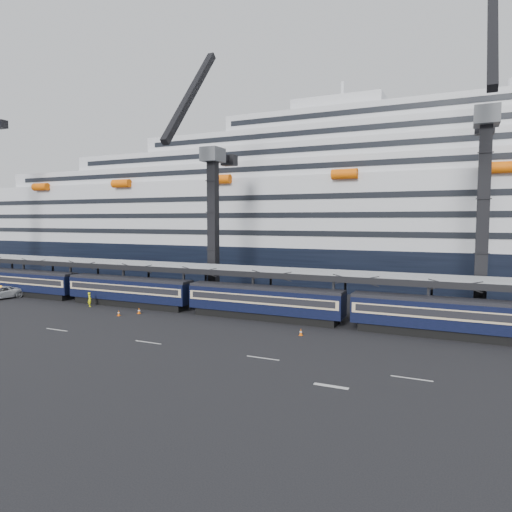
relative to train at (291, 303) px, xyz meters
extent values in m
plane|color=black|center=(4.65, -10.00, -2.20)|extent=(260.00, 260.00, 0.00)
cube|color=beige|center=(-21.35, -14.00, -2.19)|extent=(3.00, 0.15, 0.02)
cube|color=beige|center=(-9.35, -14.00, -2.19)|extent=(3.00, 0.15, 0.02)
cube|color=beige|center=(2.65, -14.00, -2.19)|extent=(3.00, 0.15, 0.02)
cube|color=beige|center=(14.65, -14.00, -2.19)|extent=(3.00, 0.15, 0.02)
cube|color=beige|center=(9.65, -18.00, -2.19)|extent=(2.50, 0.40, 0.02)
cube|color=black|center=(-43.35, 0.00, -1.75)|extent=(17.48, 2.40, 0.90)
cube|color=black|center=(-43.35, 0.00, 0.05)|extent=(19.00, 2.80, 2.70)
cube|color=beige|center=(-43.35, 0.00, 0.35)|extent=(18.62, 2.92, 1.05)
cube|color=black|center=(-43.35, 0.00, 0.40)|extent=(17.86, 2.98, 0.70)
cube|color=black|center=(-43.35, 0.00, 1.55)|extent=(19.00, 2.50, 0.35)
cube|color=black|center=(-23.35, 0.00, -1.75)|extent=(17.48, 2.40, 0.90)
cube|color=black|center=(-23.35, 0.00, 0.05)|extent=(19.00, 2.80, 2.70)
cube|color=beige|center=(-23.35, 0.00, 0.35)|extent=(18.62, 2.92, 1.05)
cube|color=black|center=(-23.35, 0.00, 0.40)|extent=(17.86, 2.98, 0.70)
cube|color=black|center=(-23.35, 0.00, 1.55)|extent=(19.00, 2.50, 0.35)
cube|color=black|center=(-3.35, 0.00, -1.75)|extent=(17.48, 2.40, 0.90)
cube|color=black|center=(-3.35, 0.00, 0.05)|extent=(19.00, 2.80, 2.70)
cube|color=beige|center=(-3.35, 0.00, 0.35)|extent=(18.62, 2.92, 1.05)
cube|color=black|center=(-3.35, 0.00, 0.40)|extent=(17.86, 2.98, 0.70)
cube|color=black|center=(-3.35, 0.00, 1.55)|extent=(19.00, 2.50, 0.35)
cube|color=black|center=(16.65, 0.00, -1.75)|extent=(17.48, 2.40, 0.90)
cube|color=black|center=(16.65, 0.00, 0.05)|extent=(19.00, 2.80, 2.70)
cube|color=beige|center=(16.65, 0.00, 0.35)|extent=(18.62, 2.92, 1.05)
cube|color=black|center=(16.65, 0.00, 0.40)|extent=(17.86, 2.98, 0.70)
cube|color=black|center=(16.65, 0.00, 1.55)|extent=(19.00, 2.50, 0.35)
cube|color=gray|center=(4.65, 4.00, 3.20)|extent=(130.00, 6.00, 0.25)
cube|color=black|center=(4.65, 1.00, 2.90)|extent=(130.00, 0.25, 0.70)
cube|color=black|center=(4.65, 7.00, 2.90)|extent=(130.00, 0.25, 0.70)
cube|color=black|center=(-55.35, 6.80, 0.50)|extent=(0.25, 0.25, 5.40)
cube|color=black|center=(-45.35, 1.20, 0.50)|extent=(0.25, 0.25, 5.40)
cube|color=black|center=(-45.35, 6.80, 0.50)|extent=(0.25, 0.25, 5.40)
cube|color=black|center=(-35.35, 1.20, 0.50)|extent=(0.25, 0.25, 5.40)
cube|color=black|center=(-35.35, 6.80, 0.50)|extent=(0.25, 0.25, 5.40)
cube|color=black|center=(-25.35, 1.20, 0.50)|extent=(0.25, 0.25, 5.40)
cube|color=black|center=(-25.35, 6.80, 0.50)|extent=(0.25, 0.25, 5.40)
cube|color=black|center=(-15.35, 1.20, 0.50)|extent=(0.25, 0.25, 5.40)
cube|color=black|center=(-15.35, 6.80, 0.50)|extent=(0.25, 0.25, 5.40)
cube|color=black|center=(-5.35, 1.20, 0.50)|extent=(0.25, 0.25, 5.40)
cube|color=black|center=(-5.35, 6.80, 0.50)|extent=(0.25, 0.25, 5.40)
cube|color=black|center=(4.65, 1.20, 0.50)|extent=(0.25, 0.25, 5.40)
cube|color=black|center=(4.65, 6.80, 0.50)|extent=(0.25, 0.25, 5.40)
cube|color=black|center=(14.65, 1.20, 0.50)|extent=(0.25, 0.25, 5.40)
cube|color=black|center=(14.65, 6.80, 0.50)|extent=(0.25, 0.25, 5.40)
cube|color=black|center=(4.65, 36.00, 1.30)|extent=(200.00, 28.00, 7.00)
cube|color=silver|center=(4.65, 36.00, 10.80)|extent=(190.00, 26.88, 12.00)
cube|color=silver|center=(4.65, 36.00, 18.30)|extent=(160.00, 24.64, 3.00)
cube|color=black|center=(4.65, 23.63, 18.30)|extent=(153.60, 0.12, 0.90)
cube|color=silver|center=(4.65, 36.00, 21.30)|extent=(124.00, 21.84, 3.00)
cube|color=black|center=(4.65, 25.03, 21.30)|extent=(119.04, 0.12, 0.90)
cube|color=silver|center=(4.65, 36.00, 24.30)|extent=(90.00, 19.04, 3.00)
cube|color=black|center=(4.65, 26.43, 24.30)|extent=(86.40, 0.12, 0.90)
cube|color=silver|center=(4.65, 36.00, 27.30)|extent=(56.00, 16.24, 3.00)
cube|color=black|center=(4.65, 27.83, 27.30)|extent=(53.76, 0.12, 0.90)
cube|color=silver|center=(-3.35, 36.00, 29.80)|extent=(16.00, 12.00, 2.50)
cylinder|color=#FF6408|center=(-65.35, 21.96, 16.60)|extent=(4.00, 1.60, 1.60)
cylinder|color=#FF6408|center=(-43.35, 21.96, 16.60)|extent=(4.00, 1.60, 1.60)
cylinder|color=#FF6408|center=(-21.35, 21.96, 16.60)|extent=(4.00, 1.60, 1.60)
cylinder|color=#FF6408|center=(0.65, 21.96, 16.60)|extent=(4.00, 1.60, 1.60)
cylinder|color=#FF6408|center=(22.65, 21.96, 16.60)|extent=(4.00, 1.60, 1.60)
cube|color=black|center=(-67.35, 14.72, 28.60)|extent=(2.20, 1.60, 1.60)
cube|color=#4B4E52|center=(-15.35, 9.00, -1.20)|extent=(4.50, 4.50, 2.00)
cube|color=black|center=(-15.35, 9.00, 8.80)|extent=(1.30, 1.30, 18.00)
cube|color=#4B4E52|center=(-15.35, 9.00, 18.80)|extent=(2.60, 3.20, 2.00)
cube|color=black|center=(-15.35, 3.21, 25.69)|extent=(0.90, 12.26, 14.37)
cube|color=black|center=(-15.35, 11.52, 18.80)|extent=(0.90, 5.04, 0.90)
cube|color=black|center=(-15.35, 14.04, 18.60)|extent=(2.20, 1.60, 1.60)
cube|color=#4B4E52|center=(19.65, 8.00, -1.20)|extent=(4.50, 4.50, 2.00)
cube|color=black|center=(19.65, 8.00, 9.80)|extent=(1.30, 1.30, 20.00)
cube|color=#4B4E52|center=(19.65, 8.00, 20.80)|extent=(2.60, 3.20, 2.00)
cube|color=black|center=(19.65, 2.26, 28.99)|extent=(0.90, 12.21, 16.90)
cube|color=black|center=(19.65, 10.80, 20.80)|extent=(0.90, 5.60, 0.90)
cube|color=black|center=(19.65, 13.60, 20.60)|extent=(2.20, 1.60, 1.60)
imported|color=#F8FE0D|center=(-27.93, -2.62, -1.22)|extent=(0.85, 0.79, 1.96)
cube|color=#FF6408|center=(-20.27, -5.65, -2.18)|extent=(0.35, 0.35, 0.04)
cone|color=#FF6408|center=(-20.27, -5.65, -1.83)|extent=(0.30, 0.30, 0.66)
cylinder|color=white|center=(-20.27, -5.65, -1.83)|extent=(0.25, 0.25, 0.11)
cube|color=#FF6408|center=(-18.85, -3.59, -2.18)|extent=(0.38, 0.38, 0.04)
cone|color=#FF6408|center=(-18.85, -3.59, -1.80)|extent=(0.32, 0.32, 0.72)
cylinder|color=white|center=(-18.85, -3.59, -1.80)|extent=(0.27, 0.27, 0.12)
cube|color=#FF6408|center=(3.08, -5.43, -2.18)|extent=(0.35, 0.35, 0.04)
cone|color=#FF6408|center=(3.08, -5.43, -1.83)|extent=(0.30, 0.30, 0.67)
cylinder|color=white|center=(3.08, -5.43, -1.83)|extent=(0.25, 0.25, 0.11)
camera|label=1|loc=(17.84, -48.63, 9.48)|focal=32.00mm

